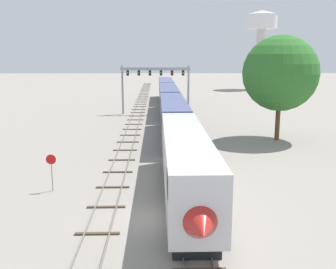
{
  "coord_description": "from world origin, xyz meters",
  "views": [
    {
      "loc": [
        0.01,
        -22.76,
        10.19
      ],
      "look_at": [
        1.0,
        12.0,
        3.0
      ],
      "focal_mm": 41.17,
      "sensor_mm": 36.0,
      "label": 1
    }
  ],
  "objects_px": {
    "signal_gantry": "(155,78)",
    "stop_sign": "(51,167)",
    "trackside_tree_left": "(280,73)",
    "passenger_train": "(170,107)",
    "water_tower": "(261,28)"
  },
  "relations": [
    {
      "from": "stop_sign",
      "to": "trackside_tree_left",
      "type": "bearing_deg",
      "value": 37.73
    },
    {
      "from": "passenger_train",
      "to": "water_tower",
      "type": "distance_m",
      "value": 69.31
    },
    {
      "from": "passenger_train",
      "to": "stop_sign",
      "type": "distance_m",
      "value": 30.7
    },
    {
      "from": "stop_sign",
      "to": "signal_gantry",
      "type": "bearing_deg",
      "value": 78.8
    },
    {
      "from": "passenger_train",
      "to": "trackside_tree_left",
      "type": "height_order",
      "value": "trackside_tree_left"
    },
    {
      "from": "signal_gantry",
      "to": "water_tower",
      "type": "bearing_deg",
      "value": 58.16
    },
    {
      "from": "signal_gantry",
      "to": "water_tower",
      "type": "distance_m",
      "value": 60.91
    },
    {
      "from": "signal_gantry",
      "to": "water_tower",
      "type": "relative_size",
      "value": 0.52
    },
    {
      "from": "signal_gantry",
      "to": "trackside_tree_left",
      "type": "height_order",
      "value": "trackside_tree_left"
    },
    {
      "from": "signal_gantry",
      "to": "stop_sign",
      "type": "height_order",
      "value": "signal_gantry"
    },
    {
      "from": "water_tower",
      "to": "stop_sign",
      "type": "bearing_deg",
      "value": -113.59
    },
    {
      "from": "trackside_tree_left",
      "to": "passenger_train",
      "type": "bearing_deg",
      "value": 137.71
    },
    {
      "from": "stop_sign",
      "to": "water_tower",
      "type": "bearing_deg",
      "value": 66.41
    },
    {
      "from": "passenger_train",
      "to": "stop_sign",
      "type": "height_order",
      "value": "passenger_train"
    },
    {
      "from": "trackside_tree_left",
      "to": "signal_gantry",
      "type": "bearing_deg",
      "value": 124.55
    }
  ]
}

